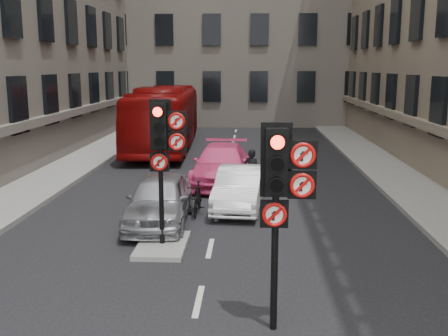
# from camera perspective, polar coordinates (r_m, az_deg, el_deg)

# --- Properties ---
(pavement_left) EXTENTS (3.00, 50.00, 0.16)m
(pavement_left) POSITION_cam_1_polar(r_m,az_deg,el_deg) (21.52, -19.55, -1.38)
(pavement_left) COLOR gray
(pavement_left) RESTS_ON ground
(pavement_right) EXTENTS (3.00, 50.00, 0.16)m
(pavement_right) POSITION_cam_1_polar(r_m,az_deg,el_deg) (20.87, 20.16, -1.79)
(pavement_right) COLOR gray
(pavement_right) RESTS_ON ground
(centre_island) EXTENTS (1.20, 2.00, 0.12)m
(centre_island) POSITION_cam_1_polar(r_m,az_deg,el_deg) (13.36, -6.72, -8.34)
(centre_island) COLOR gray
(centre_island) RESTS_ON ground
(signal_near) EXTENTS (0.91, 0.40, 3.58)m
(signal_near) POSITION_cam_1_polar(r_m,az_deg,el_deg) (8.64, 6.25, -1.71)
(signal_near) COLOR black
(signal_near) RESTS_ON ground
(signal_far) EXTENTS (0.91, 0.40, 3.58)m
(signal_far) POSITION_cam_1_polar(r_m,az_deg,el_deg) (12.71, -6.61, 2.94)
(signal_far) COLOR black
(signal_far) RESTS_ON centre_island
(car_silver) EXTENTS (1.80, 4.26, 1.44)m
(car_silver) POSITION_cam_1_polar(r_m,az_deg,el_deg) (15.12, -7.05, -3.43)
(car_silver) COLOR #9FA0A6
(car_silver) RESTS_ON ground
(car_white) EXTENTS (1.72, 4.07, 1.31)m
(car_white) POSITION_cam_1_polar(r_m,az_deg,el_deg) (16.71, 1.71, -2.18)
(car_white) COLOR silver
(car_white) RESTS_ON ground
(car_pink) EXTENTS (2.24, 5.12, 1.46)m
(car_pink) POSITION_cam_1_polar(r_m,az_deg,el_deg) (20.23, -0.30, 0.40)
(car_pink) COLOR #F14788
(car_pink) RESTS_ON ground
(bus_red) EXTENTS (3.33, 12.19, 3.37)m
(bus_red) POSITION_cam_1_polar(r_m,az_deg,el_deg) (28.90, -6.49, 5.45)
(bus_red) COLOR maroon
(bus_red) RESTS_ON ground
(motorcycle) EXTENTS (0.49, 1.62, 0.97)m
(motorcycle) POSITION_cam_1_polar(r_m,az_deg,el_deg) (16.09, -2.89, -3.32)
(motorcycle) COLOR black
(motorcycle) RESTS_ON ground
(motorcyclist) EXTENTS (0.68, 0.56, 1.61)m
(motorcyclist) POSITION_cam_1_polar(r_m,az_deg,el_deg) (18.59, 3.03, -0.36)
(motorcyclist) COLOR black
(motorcyclist) RESTS_ON ground
(info_sign) EXTENTS (0.34, 0.15, 2.02)m
(info_sign) POSITION_cam_1_polar(r_m,az_deg,el_deg) (13.70, -6.99, -1.90)
(info_sign) COLOR black
(info_sign) RESTS_ON centre_island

